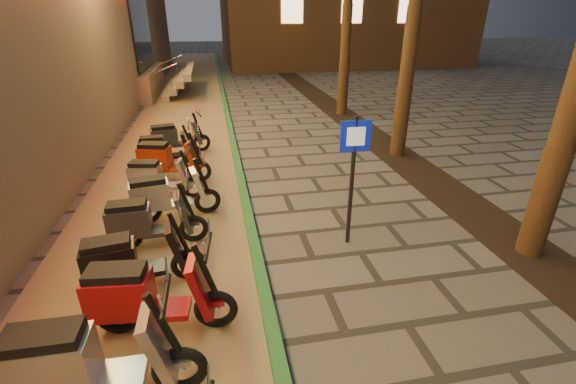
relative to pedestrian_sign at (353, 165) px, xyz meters
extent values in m
cube|color=#8C7251|center=(-3.32, 7.13, -1.44)|extent=(3.40, 60.00, 0.01)
cube|color=#276832|center=(-1.62, 7.13, -1.39)|extent=(0.18, 60.00, 0.10)
cube|color=black|center=(2.88, 2.13, -1.43)|extent=(1.20, 40.00, 0.02)
cube|color=black|center=(-5.17, 15.13, 1.36)|extent=(0.08, 5.00, 3.00)
cube|color=gray|center=(-7.22, 15.13, -0.84)|extent=(5.00, 6.00, 1.20)
cube|color=gray|center=(-4.22, 15.13, -1.29)|extent=(0.35, 5.00, 0.30)
cube|color=gray|center=(-3.87, 15.13, -0.99)|extent=(0.35, 5.00, 0.30)
cube|color=gray|center=(-3.52, 15.13, -0.69)|extent=(0.35, 5.00, 0.30)
cube|color=gray|center=(-3.17, 15.13, -0.39)|extent=(0.35, 5.00, 0.30)
cylinder|color=silver|center=(-4.62, 13.13, -0.19)|extent=(2.09, 0.06, 0.81)
cylinder|color=silver|center=(-4.62, 17.13, -0.19)|extent=(2.09, 0.06, 0.81)
cube|color=#FBC08A|center=(3.28, 21.10, 2.56)|extent=(1.40, 0.06, 1.80)
cube|color=#FBC08A|center=(7.28, 21.10, 2.56)|extent=(1.40, 0.06, 1.80)
cube|color=#FBC08A|center=(11.28, 21.10, 2.56)|extent=(1.40, 0.06, 1.80)
cylinder|color=#472D19|center=(2.88, 4.13, 1.41)|extent=(0.40, 0.40, 5.70)
cylinder|color=#472D19|center=(2.88, 9.13, 1.53)|extent=(0.40, 0.40, 5.95)
cylinder|color=black|center=(0.00, 0.01, -0.33)|extent=(0.07, 0.07, 2.23)
cube|color=#0B1B98|center=(0.00, -0.01, 0.47)|extent=(0.49, 0.04, 0.49)
cube|color=white|center=(0.00, -0.03, 0.47)|extent=(0.29, 0.02, 0.29)
torus|color=black|center=(-2.67, -2.46, -1.15)|extent=(0.58, 0.12, 0.58)
cylinder|color=silver|center=(-2.67, -2.46, -1.15)|extent=(0.16, 0.11, 0.16)
cube|color=#9B9AA2|center=(-3.30, -2.45, -1.11)|extent=(0.62, 0.39, 0.09)
cube|color=#9B9AA2|center=(-3.83, -2.44, -0.83)|extent=(0.79, 0.43, 0.56)
cube|color=black|center=(-3.83, -2.44, -0.51)|extent=(0.70, 0.37, 0.13)
cube|color=#9B9AA2|center=(-2.82, -2.45, -0.77)|extent=(0.30, 0.45, 0.78)
cylinder|color=black|center=(-2.74, -2.45, -0.55)|extent=(0.31, 0.08, 0.83)
cylinder|color=black|center=(-2.69, -2.46, -0.19)|extent=(0.06, 0.65, 0.05)
cube|color=#9B9AA2|center=(-2.67, -2.46, -1.02)|extent=(0.25, 0.16, 0.07)
torus|color=black|center=(-3.47, -1.48, -1.17)|extent=(0.56, 0.16, 0.55)
cylinder|color=silver|center=(-3.47, -1.48, -1.17)|extent=(0.16, 0.12, 0.15)
torus|color=black|center=(-2.29, -1.60, -1.17)|extent=(0.56, 0.16, 0.55)
cylinder|color=silver|center=(-2.29, -1.60, -1.17)|extent=(0.16, 0.12, 0.15)
cube|color=maroon|center=(-2.89, -1.54, -1.12)|extent=(0.62, 0.42, 0.09)
cube|color=maroon|center=(-3.39, -1.49, -0.86)|extent=(0.78, 0.48, 0.53)
cube|color=black|center=(-3.39, -1.49, -0.55)|extent=(0.69, 0.41, 0.13)
cube|color=maroon|center=(-2.43, -1.58, -0.81)|extent=(0.33, 0.45, 0.75)
cylinder|color=black|center=(-2.36, -1.59, -0.59)|extent=(0.30, 0.10, 0.79)
cylinder|color=black|center=(-2.31, -1.60, -0.25)|extent=(0.11, 0.62, 0.05)
cube|color=maroon|center=(-2.29, -1.60, -1.04)|extent=(0.25, 0.17, 0.06)
torus|color=black|center=(-3.76, -0.69, -1.19)|extent=(0.52, 0.18, 0.51)
cylinder|color=silver|center=(-3.76, -0.69, -1.19)|extent=(0.15, 0.12, 0.14)
torus|color=black|center=(-2.67, -0.52, -1.19)|extent=(0.52, 0.18, 0.51)
cylinder|color=silver|center=(-2.67, -0.52, -1.19)|extent=(0.15, 0.12, 0.14)
cube|color=black|center=(-3.22, -0.60, -1.15)|extent=(0.59, 0.42, 0.08)
cube|color=black|center=(-3.68, -0.68, -0.90)|extent=(0.74, 0.48, 0.49)
cube|color=black|center=(-3.68, -0.68, -0.62)|extent=(0.65, 0.41, 0.12)
cube|color=black|center=(-2.81, -0.54, -0.85)|extent=(0.32, 0.43, 0.69)
cylinder|color=black|center=(-2.74, -0.53, -0.66)|extent=(0.28, 0.11, 0.73)
cylinder|color=black|center=(-2.69, -0.52, -0.34)|extent=(0.13, 0.57, 0.04)
cube|color=black|center=(-2.67, -0.52, -1.07)|extent=(0.24, 0.17, 0.06)
torus|color=black|center=(-3.70, 0.47, -1.19)|extent=(0.51, 0.13, 0.50)
cylinder|color=silver|center=(-3.70, 0.47, -1.19)|extent=(0.14, 0.10, 0.14)
torus|color=black|center=(-2.62, 0.53, -1.19)|extent=(0.51, 0.13, 0.50)
cylinder|color=silver|center=(-2.62, 0.53, -1.19)|extent=(0.14, 0.10, 0.14)
cube|color=#2A2D30|center=(-3.17, 0.50, -1.15)|extent=(0.55, 0.36, 0.08)
cube|color=#2A2D30|center=(-3.63, 0.48, -0.91)|extent=(0.70, 0.41, 0.49)
cube|color=black|center=(-3.63, 0.48, -0.63)|extent=(0.62, 0.34, 0.12)
cube|color=#2A2D30|center=(-2.75, 0.53, -0.86)|extent=(0.28, 0.40, 0.68)
cylinder|color=black|center=(-2.69, 0.53, -0.67)|extent=(0.27, 0.08, 0.72)
cylinder|color=black|center=(-2.64, 0.53, -0.36)|extent=(0.07, 0.56, 0.04)
cube|color=#2A2D30|center=(-2.62, 0.53, -1.08)|extent=(0.22, 0.15, 0.06)
torus|color=black|center=(-3.49, 1.38, -1.18)|extent=(0.53, 0.19, 0.52)
cylinder|color=silver|center=(-3.49, 1.38, -1.18)|extent=(0.16, 0.12, 0.14)
torus|color=black|center=(-2.38, 1.58, -1.18)|extent=(0.53, 0.19, 0.52)
cylinder|color=silver|center=(-2.38, 1.58, -1.18)|extent=(0.16, 0.12, 0.14)
cube|color=silver|center=(-2.94, 1.48, -1.14)|extent=(0.61, 0.44, 0.08)
cube|color=silver|center=(-3.41, 1.39, -0.89)|extent=(0.76, 0.51, 0.50)
cube|color=black|center=(-3.41, 1.39, -0.60)|extent=(0.67, 0.43, 0.12)
cube|color=silver|center=(-2.52, 1.56, -0.84)|extent=(0.34, 0.45, 0.71)
cylinder|color=black|center=(-2.45, 1.57, -0.64)|extent=(0.28, 0.12, 0.75)
cylinder|color=black|center=(-2.40, 1.58, -0.32)|extent=(0.15, 0.58, 0.04)
cube|color=silver|center=(-2.38, 1.58, -1.06)|extent=(0.24, 0.18, 0.06)
torus|color=black|center=(-3.72, 2.55, -1.20)|extent=(0.49, 0.18, 0.48)
cylinder|color=silver|center=(-3.72, 2.55, -1.20)|extent=(0.14, 0.12, 0.13)
torus|color=black|center=(-2.70, 2.36, -1.20)|extent=(0.49, 0.18, 0.48)
cylinder|color=silver|center=(-2.70, 2.36, -1.20)|extent=(0.14, 0.12, 0.13)
cube|color=#A7A8AF|center=(-3.22, 2.46, -1.17)|extent=(0.56, 0.40, 0.07)
cube|color=#A7A8AF|center=(-3.65, 2.54, -0.94)|extent=(0.70, 0.47, 0.46)
cube|color=black|center=(-3.65, 2.54, -0.67)|extent=(0.62, 0.40, 0.11)
cube|color=#A7A8AF|center=(-2.83, 2.38, -0.89)|extent=(0.31, 0.41, 0.65)
cylinder|color=black|center=(-2.77, 2.37, -0.70)|extent=(0.26, 0.11, 0.68)
cylinder|color=black|center=(-2.72, 2.36, -0.41)|extent=(0.14, 0.53, 0.04)
cube|color=#A7A8AF|center=(-2.70, 2.36, -1.09)|extent=(0.22, 0.17, 0.06)
torus|color=black|center=(-3.65, 3.56, -1.18)|extent=(0.54, 0.23, 0.53)
cylinder|color=silver|center=(-3.65, 3.56, -1.18)|extent=(0.16, 0.13, 0.14)
torus|color=black|center=(-2.54, 3.27, -1.18)|extent=(0.54, 0.23, 0.53)
cylinder|color=silver|center=(-2.54, 3.27, -1.18)|extent=(0.16, 0.13, 0.14)
cube|color=maroon|center=(-3.11, 3.42, -1.14)|extent=(0.63, 0.48, 0.08)
cube|color=maroon|center=(-3.57, 3.54, -0.88)|extent=(0.79, 0.56, 0.51)
cube|color=black|center=(-3.57, 3.54, -0.59)|extent=(0.69, 0.48, 0.12)
cube|color=maroon|center=(-2.68, 3.30, -0.83)|extent=(0.37, 0.46, 0.72)
cylinder|color=black|center=(-2.61, 3.29, -0.63)|extent=(0.29, 0.14, 0.76)
cylinder|color=black|center=(-2.56, 3.27, -0.30)|extent=(0.19, 0.58, 0.04)
cube|color=maroon|center=(-2.54, 3.27, -1.06)|extent=(0.25, 0.20, 0.06)
torus|color=black|center=(-3.79, 4.41, -1.21)|extent=(0.48, 0.12, 0.48)
cylinder|color=silver|center=(-3.79, 4.41, -1.21)|extent=(0.13, 0.10, 0.13)
torus|color=black|center=(-2.77, 4.46, -1.21)|extent=(0.48, 0.12, 0.48)
cylinder|color=silver|center=(-2.77, 4.46, -1.21)|extent=(0.13, 0.10, 0.13)
cube|color=black|center=(-3.29, 4.43, -1.17)|extent=(0.52, 0.34, 0.07)
cube|color=black|center=(-3.72, 4.41, -0.94)|extent=(0.66, 0.38, 0.46)
cube|color=black|center=(-3.72, 4.41, -0.67)|extent=(0.58, 0.32, 0.11)
cube|color=black|center=(-2.90, 4.45, -0.89)|extent=(0.26, 0.38, 0.65)
cylinder|color=black|center=(-2.83, 4.46, -0.71)|extent=(0.25, 0.08, 0.68)
cylinder|color=black|center=(-2.79, 4.46, -0.42)|extent=(0.07, 0.53, 0.04)
cube|color=black|center=(-2.77, 4.46, -1.09)|extent=(0.21, 0.14, 0.06)
torus|color=black|center=(-3.60, 5.26, -1.19)|extent=(0.52, 0.22, 0.51)
cylinder|color=silver|center=(-3.60, 5.26, -1.19)|extent=(0.16, 0.13, 0.14)
torus|color=black|center=(-2.54, 5.53, -1.19)|extent=(0.52, 0.22, 0.51)
cylinder|color=silver|center=(-2.54, 5.53, -1.19)|extent=(0.16, 0.13, 0.14)
cube|color=#282C2E|center=(-3.08, 5.39, -1.15)|extent=(0.60, 0.45, 0.08)
cube|color=#282C2E|center=(-3.52, 5.28, -0.91)|extent=(0.75, 0.53, 0.49)
cube|color=black|center=(-3.52, 5.28, -0.62)|extent=(0.66, 0.45, 0.12)
cube|color=#282C2E|center=(-2.67, 5.49, -0.86)|extent=(0.35, 0.44, 0.69)
cylinder|color=black|center=(-2.60, 5.51, -0.66)|extent=(0.28, 0.13, 0.72)
cylinder|color=black|center=(-2.56, 5.52, -0.35)|extent=(0.18, 0.56, 0.04)
cube|color=#282C2E|center=(-2.54, 5.53, -1.07)|extent=(0.24, 0.18, 0.06)
camera|label=1|loc=(-2.11, -5.45, 2.18)|focal=24.00mm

